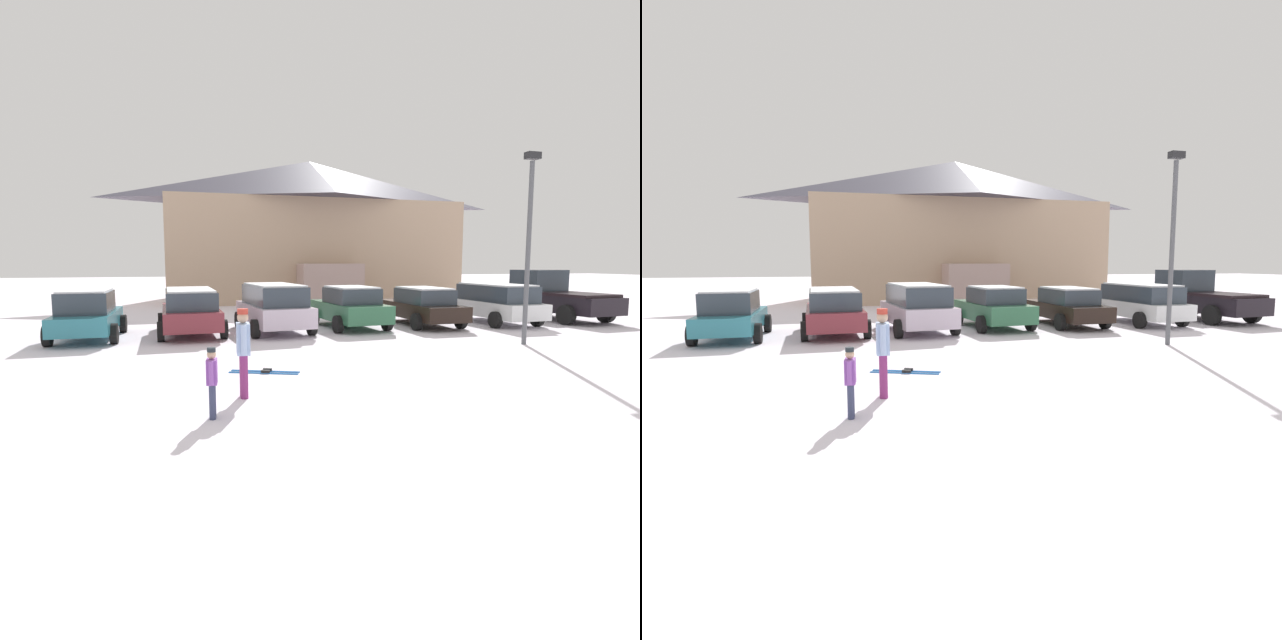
% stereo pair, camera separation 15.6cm
% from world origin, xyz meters
% --- Properties ---
extents(ground, '(160.00, 160.00, 0.00)m').
position_xyz_m(ground, '(0.00, 0.00, 0.00)').
color(ground, white).
extents(ski_lodge, '(18.92, 9.99, 9.03)m').
position_xyz_m(ski_lodge, '(4.76, 26.43, 4.58)').
color(ski_lodge, tan).
rests_on(ski_lodge, ground).
extents(parked_teal_hatchback, '(2.08, 4.23, 1.62)m').
position_xyz_m(parked_teal_hatchback, '(-6.59, 11.51, 0.82)').
color(parked_teal_hatchback, teal).
rests_on(parked_teal_hatchback, ground).
extents(parked_maroon_van, '(2.29, 4.64, 1.59)m').
position_xyz_m(parked_maroon_van, '(-3.34, 11.75, 0.87)').
color(parked_maroon_van, maroon).
rests_on(parked_maroon_van, ground).
extents(parked_silver_wagon, '(2.49, 4.43, 1.73)m').
position_xyz_m(parked_silver_wagon, '(-0.45, 11.55, 0.93)').
color(parked_silver_wagon, silver).
rests_on(parked_silver_wagon, ground).
extents(parked_green_coupe, '(2.38, 4.17, 1.59)m').
position_xyz_m(parked_green_coupe, '(2.55, 11.82, 0.81)').
color(parked_green_coupe, '#2D6544').
rests_on(parked_green_coupe, ground).
extents(parked_black_sedan, '(2.10, 4.65, 1.52)m').
position_xyz_m(parked_black_sedan, '(5.57, 11.81, 0.78)').
color(parked_black_sedan, black).
rests_on(parked_black_sedan, ground).
extents(parked_white_suv, '(2.16, 4.61, 1.63)m').
position_xyz_m(parked_white_suv, '(8.76, 11.60, 0.88)').
color(parked_white_suv, silver).
rests_on(parked_white_suv, ground).
extents(pickup_truck, '(2.73, 5.45, 2.15)m').
position_xyz_m(pickup_truck, '(12.09, 12.21, 0.99)').
color(pickup_truck, black).
rests_on(pickup_truck, ground).
extents(skier_adult_in_blue_parka, '(0.27, 0.62, 1.67)m').
position_xyz_m(skier_adult_in_blue_parka, '(-2.58, 3.09, 0.94)').
color(skier_adult_in_blue_parka, '#7D2A65').
rests_on(skier_adult_in_blue_parka, ground).
extents(skier_child_in_purple_jacket, '(0.20, 0.43, 1.16)m').
position_xyz_m(skier_child_in_purple_jacket, '(-3.23, 1.96, 0.66)').
color(skier_child_in_purple_jacket, '#353B5B').
rests_on(skier_child_in_purple_jacket, ground).
extents(pair_of_skis, '(1.59, 0.89, 0.08)m').
position_xyz_m(pair_of_skis, '(-1.86, 5.05, 0.02)').
color(pair_of_skis, '#1D5FAE').
rests_on(pair_of_skis, ground).
extents(lamp_post, '(0.44, 0.24, 5.72)m').
position_xyz_m(lamp_post, '(6.44, 6.77, 3.21)').
color(lamp_post, '#515459').
rests_on(lamp_post, ground).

